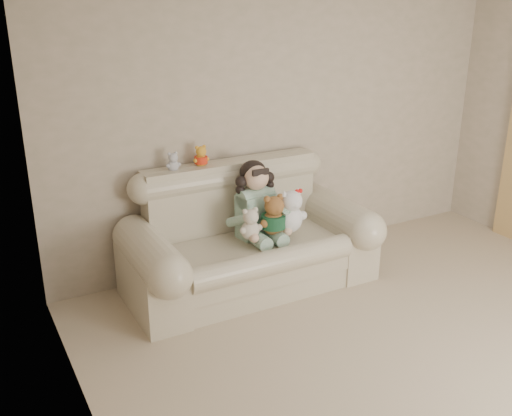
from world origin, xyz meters
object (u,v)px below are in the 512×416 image
object	(u,v)px
brown_teddy	(274,211)
white_cat	(291,207)
sofa	(250,231)
cream_teddy	(250,221)
seated_child	(256,199)

from	to	relation	value
brown_teddy	white_cat	xyz separation A→B (m)	(0.16, -0.01, 0.02)
sofa	white_cat	world-z (taller)	sofa
cream_teddy	white_cat	bearing A→B (deg)	-4.52
sofa	white_cat	xyz separation A→B (m)	(0.31, -0.14, 0.21)
seated_child	white_cat	xyz separation A→B (m)	(0.21, -0.22, -0.04)
brown_teddy	cream_teddy	bearing A→B (deg)	-165.75
seated_child	brown_teddy	distance (m)	0.22
brown_teddy	white_cat	distance (m)	0.16
sofa	cream_teddy	bearing A→B (deg)	-118.01
sofa	brown_teddy	distance (m)	0.27
seated_child	brown_teddy	world-z (taller)	seated_child
brown_teddy	cream_teddy	size ratio (longest dim) A/B	1.28
brown_teddy	sofa	bearing A→B (deg)	154.77
seated_child	cream_teddy	xyz separation A→B (m)	(-0.16, -0.20, -0.10)
sofa	seated_child	world-z (taller)	seated_child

